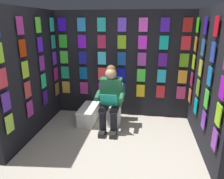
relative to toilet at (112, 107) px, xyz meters
name	(u,v)px	position (x,y,z in m)	size (l,w,h in m)	color
ground_plane	(102,177)	(-0.13, 1.62, -0.33)	(30.00, 30.00, 0.00)	#B2A899
display_wall_back	(122,65)	(-0.13, -0.48, 0.76)	(2.90, 0.14, 2.17)	black
display_wall_left	(209,81)	(-1.58, 0.60, 0.76)	(0.14, 2.06, 2.17)	black
display_wall_right	(31,74)	(1.32, 0.60, 0.76)	(0.14, 2.06, 2.17)	black
toilet	(112,107)	(0.00, 0.00, 0.00)	(0.41, 0.56, 0.77)	white
person_reading	(110,98)	(0.00, 0.23, 0.27)	(0.53, 0.69, 1.19)	#286B42
comic_longbox_near	(89,114)	(0.47, 0.03, -0.17)	(0.31, 0.72, 0.31)	white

